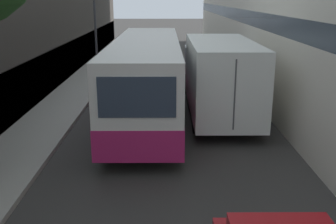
# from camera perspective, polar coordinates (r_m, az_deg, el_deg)

# --- Properties ---
(ground_plane) EXTENTS (150.00, 150.00, 0.00)m
(ground_plane) POSITION_cam_1_polar(r_m,az_deg,el_deg) (14.75, -0.22, -2.08)
(ground_plane) COLOR #33302D
(sidewalk_left) EXTENTS (2.16, 60.00, 0.15)m
(sidewalk_left) POSITION_cam_1_polar(r_m,az_deg,el_deg) (15.41, -17.53, -1.76)
(sidewalk_left) COLOR #9E998E
(sidewalk_left) RESTS_ON ground_plane
(bus) EXTENTS (2.48, 11.45, 3.09)m
(bus) POSITION_cam_1_polar(r_m,az_deg,el_deg) (15.67, -3.05, 5.19)
(bus) COLOR silver
(bus) RESTS_ON ground_plane
(box_truck) EXTENTS (2.39, 8.72, 3.06)m
(box_truck) POSITION_cam_1_polar(r_m,az_deg,el_deg) (16.29, 7.24, 5.51)
(box_truck) COLOR silver
(box_truck) RESTS_ON ground_plane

